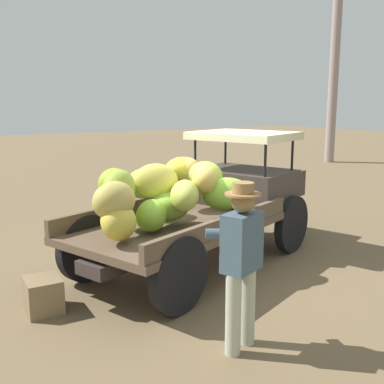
{
  "coord_description": "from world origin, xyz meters",
  "views": [
    {
      "loc": [
        -3.77,
        -5.25,
        2.36
      ],
      "look_at": [
        -0.31,
        0.12,
        1.12
      ],
      "focal_mm": 43.28,
      "sensor_mm": 36.0,
      "label": 1
    }
  ],
  "objects": [
    {
      "name": "truck",
      "position": [
        0.03,
        0.25,
        0.98
      ],
      "size": [
        4.66,
        2.9,
        1.89
      ],
      "rotation": [
        0.0,
        0.0,
        0.33
      ],
      "color": "#3B312E",
      "rests_on": "ground"
    },
    {
      "name": "ground_plane",
      "position": [
        0.0,
        0.0,
        0.0
      ],
      "size": [
        60.0,
        60.0,
        0.0
      ],
      "primitive_type": "plane",
      "color": "brown"
    },
    {
      "name": "wooden_crate",
      "position": [
        -2.51,
        -0.17,
        0.2
      ],
      "size": [
        0.41,
        0.47,
        0.4
      ],
      "primitive_type": "cube",
      "rotation": [
        0.0,
        0.0,
        1.51
      ],
      "color": "olive",
      "rests_on": "ground"
    },
    {
      "name": "farmer",
      "position": [
        -1.13,
        -2.02,
        0.93
      ],
      "size": [
        0.55,
        0.51,
        1.64
      ],
      "rotation": [
        0.0,
        0.0,
        1.91
      ],
      "color": "#AFB59E",
      "rests_on": "ground"
    }
  ]
}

